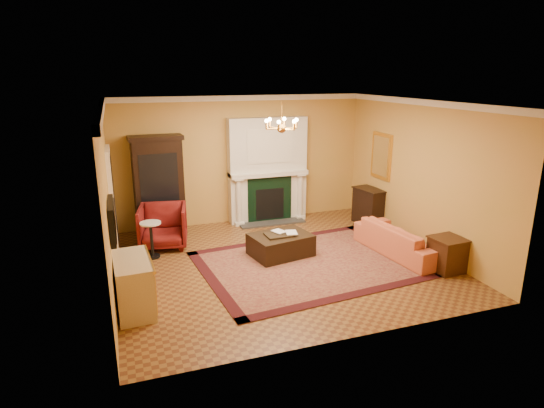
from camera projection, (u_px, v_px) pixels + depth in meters
name	position (u px, v px, depth m)	size (l,w,h in m)	color
floor	(281.00, 263.00, 8.71)	(6.00, 5.50, 0.02)	brown
ceiling	(282.00, 102.00, 7.87)	(6.00, 5.50, 0.02)	silver
wall_back	(241.00, 160.00, 10.80)	(6.00, 0.02, 3.00)	#C78F47
wall_front	(356.00, 235.00, 5.78)	(6.00, 0.02, 3.00)	#C78F47
wall_left	(107.00, 201.00, 7.35)	(0.02, 5.50, 3.00)	#C78F47
wall_right	(420.00, 175.00, 9.23)	(0.02, 5.50, 3.00)	#C78F47
fireplace	(268.00, 172.00, 10.90)	(1.90, 0.70, 2.50)	silver
crown_molding	(265.00, 103.00, 8.76)	(6.00, 5.50, 0.12)	silver
doorway	(113.00, 201.00, 9.03)	(0.08, 1.05, 2.10)	white
tv_panel	(112.00, 220.00, 6.86)	(0.09, 0.95, 0.58)	black
gilt_mirror	(381.00, 156.00, 10.45)	(0.06, 0.76, 1.05)	gold
chandelier	(282.00, 125.00, 7.98)	(0.63, 0.55, 0.53)	#BC8333
oriental_rug	(310.00, 264.00, 8.62)	(4.00, 3.00, 0.02)	#4D1018
china_cabinet	(159.00, 187.00, 10.06)	(1.05, 0.48, 2.11)	black
wingback_armchair	(163.00, 224.00, 9.37)	(0.94, 0.88, 0.97)	maroon
pedestal_table	(151.00, 237.00, 8.82)	(0.41, 0.41, 0.72)	black
commode	(133.00, 285.00, 6.87)	(0.52, 1.10, 0.82)	#BFAC8C
coral_sofa	(402.00, 235.00, 9.00)	(2.08, 0.61, 0.81)	#CE5F41
end_table	(447.00, 255.00, 8.25)	(0.52, 0.52, 0.61)	#351C0E
console_table	(369.00, 207.00, 10.82)	(0.43, 0.75, 0.83)	black
leather_ottoman	(281.00, 245.00, 8.97)	(1.14, 0.83, 0.42)	black
ottoman_tray	(278.00, 235.00, 8.84)	(0.49, 0.38, 0.03)	black
book_a	(275.00, 227.00, 8.85)	(0.20, 0.03, 0.27)	gray
book_b	(286.00, 226.00, 8.83)	(0.21, 0.02, 0.29)	gray
topiary_left	(247.00, 163.00, 10.61)	(0.16, 0.16, 0.44)	gray
topiary_right	(297.00, 159.00, 11.01)	(0.17, 0.17, 0.47)	gray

